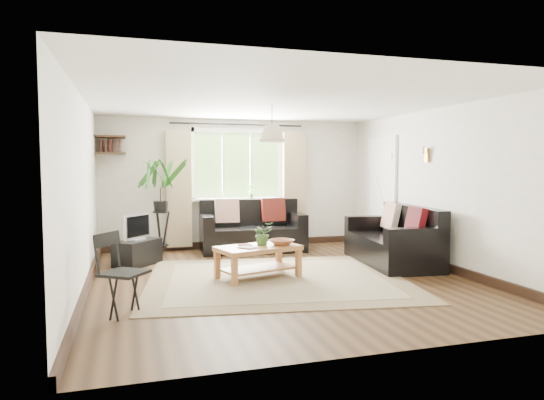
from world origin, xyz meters
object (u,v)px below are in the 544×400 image
object	(u,v)px
coffee_table	(258,262)
sofa_back	(252,227)
palm_stand	(161,208)
sofa_right	(392,236)
folding_chair	(124,275)
tv_stand	(138,252)

from	to	relation	value
coffee_table	sofa_back	bearing A→B (deg)	78.00
sofa_back	palm_stand	world-z (taller)	palm_stand
sofa_right	folding_chair	distance (m)	4.30
coffee_table	tv_stand	world-z (taller)	coffee_table
coffee_table	tv_stand	bearing A→B (deg)	138.14
coffee_table	palm_stand	distance (m)	2.45
tv_stand	coffee_table	bearing A→B (deg)	-91.03
sofa_back	tv_stand	bearing A→B (deg)	-156.70
sofa_right	tv_stand	xyz separation A→B (m)	(-3.83, 1.02, -0.24)
sofa_back	coffee_table	size ratio (longest dim) A/B	1.68
sofa_right	tv_stand	size ratio (longest dim) A/B	2.53
coffee_table	folding_chair	world-z (taller)	folding_chair
folding_chair	palm_stand	bearing A→B (deg)	25.23
palm_stand	folding_chair	world-z (taller)	palm_stand
tv_stand	folding_chair	bearing A→B (deg)	-142.85
folding_chair	sofa_back	bearing A→B (deg)	1.84
sofa_back	folding_chair	distance (m)	3.98
sofa_right	coffee_table	world-z (taller)	sofa_right
sofa_right	coffee_table	bearing A→B (deg)	-74.61
sofa_back	coffee_table	bearing A→B (deg)	-98.48
sofa_right	coffee_table	size ratio (longest dim) A/B	1.67
sofa_right	folding_chair	world-z (taller)	sofa_right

